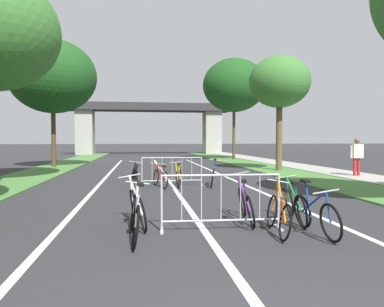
% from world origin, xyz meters
% --- Properties ---
extents(grass_verge_left, '(2.53, 48.65, 0.05)m').
position_xyz_m(grass_verge_left, '(-6.19, 19.90, 0.03)').
color(grass_verge_left, '#477A38').
rests_on(grass_verge_left, ground).
extents(grass_verge_right, '(2.53, 48.65, 0.05)m').
position_xyz_m(grass_verge_right, '(6.19, 19.90, 0.03)').
color(grass_verge_right, '#477A38').
rests_on(grass_verge_right, ground).
extents(sidewalk_path_right, '(2.24, 48.65, 0.08)m').
position_xyz_m(sidewalk_path_right, '(8.58, 19.90, 0.04)').
color(sidewalk_path_right, '#9E9B93').
rests_on(sidewalk_path_right, ground).
extents(lane_stripe_center, '(0.14, 28.14, 0.01)m').
position_xyz_m(lane_stripe_center, '(0.00, 14.07, 0.00)').
color(lane_stripe_center, silver).
rests_on(lane_stripe_center, ground).
extents(lane_stripe_right_lane, '(0.14, 28.14, 0.01)m').
position_xyz_m(lane_stripe_right_lane, '(2.71, 14.07, 0.00)').
color(lane_stripe_right_lane, silver).
rests_on(lane_stripe_right_lane, ground).
extents(lane_stripe_left_lane, '(0.14, 28.14, 0.01)m').
position_xyz_m(lane_stripe_left_lane, '(-2.71, 14.07, 0.00)').
color(lane_stripe_left_lane, silver).
rests_on(lane_stripe_left_lane, ground).
extents(overpass_bridge, '(18.83, 3.29, 5.90)m').
position_xyz_m(overpass_bridge, '(0.00, 40.20, 4.11)').
color(overpass_bridge, '#2D2D30').
rests_on(overpass_bridge, ground).
extents(tree_left_pine_far, '(5.16, 5.16, 7.67)m').
position_xyz_m(tree_left_pine_far, '(-6.34, 20.71, 5.48)').
color(tree_left_pine_far, '#4C3823').
rests_on(tree_left_pine_far, ground).
extents(tree_right_pine_near, '(3.26, 3.26, 6.19)m').
position_xyz_m(tree_right_pine_near, '(6.25, 16.58, 4.77)').
color(tree_right_pine_near, brown).
rests_on(tree_right_pine_near, ground).
extents(tree_right_oak_near, '(5.24, 5.24, 8.49)m').
position_xyz_m(tree_right_oak_near, '(6.66, 27.46, 6.25)').
color(tree_right_oak_near, '#4C3823').
rests_on(tree_right_oak_near, ground).
extents(crowd_barrier_nearest, '(2.30, 0.55, 1.05)m').
position_xyz_m(crowd_barrier_nearest, '(0.32, 4.70, 0.52)').
color(crowd_barrier_nearest, '#ADADB2').
rests_on(crowd_barrier_nearest, ground).
extents(crowd_barrier_second, '(2.29, 0.50, 1.05)m').
position_xyz_m(crowd_barrier_second, '(-0.00, 11.36, 0.52)').
color(crowd_barrier_second, '#ADADB2').
rests_on(crowd_barrier_second, ground).
extents(bicycle_yellow_0, '(0.62, 1.57, 0.96)m').
position_xyz_m(bicycle_yellow_0, '(0.20, 10.85, 0.35)').
color(bicycle_yellow_0, black).
rests_on(bicycle_yellow_0, ground).
extents(bicycle_blue_1, '(0.47, 1.63, 0.97)m').
position_xyz_m(bicycle_blue_1, '(1.90, 4.12, 0.37)').
color(bicycle_blue_1, black).
rests_on(bicycle_blue_1, ground).
extents(bicycle_red_2, '(0.59, 1.68, 0.85)m').
position_xyz_m(bicycle_red_2, '(-0.45, 10.93, 0.35)').
color(bicycle_red_2, black).
rests_on(bicycle_red_2, ground).
extents(bicycle_black_3, '(0.46, 1.74, 0.93)m').
position_xyz_m(bicycle_black_3, '(-1.37, 10.79, 0.36)').
color(bicycle_black_3, black).
rests_on(bicycle_black_3, ground).
extents(bicycle_white_4, '(0.61, 1.71, 0.99)m').
position_xyz_m(bicycle_white_4, '(-1.23, 5.24, 0.38)').
color(bicycle_white_4, black).
rests_on(bicycle_white_4, ground).
extents(bicycle_teal_5, '(0.64, 1.64, 1.02)m').
position_xyz_m(bicycle_teal_5, '(1.44, 10.88, 0.39)').
color(bicycle_teal_5, black).
rests_on(bicycle_teal_5, ground).
extents(bicycle_green_6, '(0.44, 1.67, 0.93)m').
position_xyz_m(bicycle_green_6, '(1.96, 5.09, 0.36)').
color(bicycle_green_6, black).
rests_on(bicycle_green_6, ground).
extents(bicycle_purple_7, '(0.52, 1.73, 1.01)m').
position_xyz_m(bicycle_purple_7, '(0.97, 5.25, 0.37)').
color(bicycle_purple_7, black).
rests_on(bicycle_purple_7, ground).
extents(bicycle_orange_8, '(0.55, 1.59, 0.95)m').
position_xyz_m(bicycle_orange_8, '(1.28, 4.27, 0.36)').
color(bicycle_orange_8, black).
rests_on(bicycle_orange_8, ground).
extents(bicycle_silver_9, '(0.43, 1.79, 1.01)m').
position_xyz_m(bicycle_silver_9, '(-1.26, 4.24, 0.39)').
color(bicycle_silver_9, black).
rests_on(bicycle_silver_9, ground).
extents(pedestrian_with_backpack, '(0.64, 0.31, 1.76)m').
position_xyz_m(pedestrian_with_backpack, '(8.47, 12.98, 1.07)').
color(pedestrian_with_backpack, '#B21E1E').
rests_on(pedestrian_with_backpack, ground).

